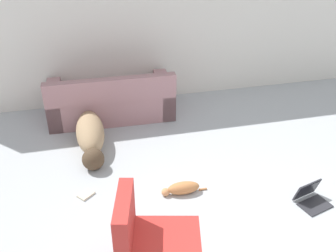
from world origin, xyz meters
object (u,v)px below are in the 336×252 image
Objects in this scene: couch at (111,101)px; book_cream at (86,195)px; laptop_open at (310,196)px; side_chair at (156,252)px; cat at (182,188)px; dog at (91,135)px.

book_cream is at bearing 75.96° from couch.
side_chair is (-1.84, -0.55, 0.21)m from laptop_open.
couch is 2.10m from cat.
laptop_open is (1.33, -0.46, 0.01)m from cat.
laptop_open is at bearing 53.91° from dog.
couch is 3.14m from laptop_open.
side_chair reaches higher than dog.
laptop_open is 1.86× the size of book_cream.
couch reaches higher than cat.
dog is 3.62× the size of laptop_open.
cat is at bearing 107.17° from couch.
couch is at bearing 155.92° from dog.
cat is at bearing 38.25° from dog.
book_cream is at bearing 38.01° from side_chair.
couch is 2.15× the size of side_chair.
laptop_open is (2.28, -1.66, -0.12)m from dog.
couch reaches higher than dog.
side_chair is at bearing 11.12° from dog.
cat is (0.58, -2.01, -0.19)m from couch.
dog reaches higher than book_cream.
cat is at bearing -11.18° from book_cream.
book_cream is (-1.07, 0.21, -0.06)m from cat.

